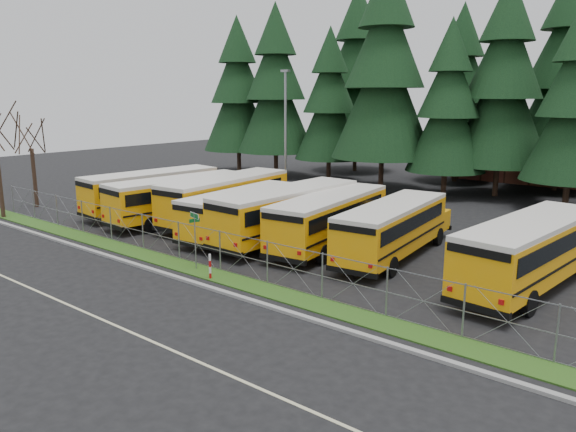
% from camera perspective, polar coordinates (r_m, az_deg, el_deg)
% --- Properties ---
extents(ground, '(120.00, 120.00, 0.00)m').
position_cam_1_polar(ground, '(27.26, -3.87, -5.49)').
color(ground, black).
rests_on(ground, ground).
extents(curb, '(50.00, 0.25, 0.12)m').
position_cam_1_polar(curb, '(25.19, -8.73, -6.98)').
color(curb, gray).
rests_on(curb, ground).
extents(grass_verge, '(50.00, 1.40, 0.06)m').
position_cam_1_polar(grass_verge, '(26.10, -6.44, -6.29)').
color(grass_verge, '#224212').
rests_on(grass_verge, ground).
extents(road_lane_line, '(50.00, 0.12, 0.01)m').
position_cam_1_polar(road_lane_line, '(22.46, -18.16, -10.06)').
color(road_lane_line, beige).
rests_on(road_lane_line, ground).
extents(chainlink_fence, '(44.00, 0.10, 2.00)m').
position_cam_1_polar(chainlink_fence, '(26.28, -5.39, -3.91)').
color(chainlink_fence, gray).
rests_on(chainlink_fence, ground).
extents(bus_0, '(3.83, 11.65, 3.00)m').
position_cam_1_polar(bus_0, '(40.73, -13.21, 2.35)').
color(bus_0, '#FFA108').
rests_on(bus_0, ground).
extents(bus_1, '(3.90, 11.57, 2.97)m').
position_cam_1_polar(bus_1, '(37.65, -10.53, 1.66)').
color(bus_1, '#FFA108').
rests_on(bus_1, ground).
extents(bus_2, '(3.70, 12.04, 3.11)m').
position_cam_1_polar(bus_2, '(36.80, -5.92, 1.66)').
color(bus_2, '#FFA108').
rests_on(bus_2, ground).
extents(bus_3, '(3.37, 10.65, 2.75)m').
position_cam_1_polar(bus_3, '(33.56, -4.36, 0.34)').
color(bus_3, '#FFA108').
rests_on(bus_3, ground).
extents(bus_4, '(3.07, 11.94, 3.12)m').
position_cam_1_polar(bus_4, '(32.10, 0.38, 0.16)').
color(bus_4, '#FFA108').
rests_on(bus_4, ground).
extents(bus_5, '(4.03, 11.50, 2.95)m').
position_cam_1_polar(bus_5, '(31.06, 4.57, -0.45)').
color(bus_5, '#FFA108').
rests_on(bus_5, ground).
extents(bus_6, '(3.77, 11.15, 2.87)m').
position_cam_1_polar(bus_6, '(29.47, 10.84, -1.42)').
color(bus_6, '#FFA108').
rests_on(bus_6, ground).
extents(bus_east, '(3.85, 11.99, 3.09)m').
position_cam_1_polar(bus_east, '(26.63, 23.73, -3.49)').
color(bus_east, '#FFA108').
rests_on(bus_east, ground).
extents(street_sign, '(0.82, 0.54, 2.81)m').
position_cam_1_polar(street_sign, '(27.05, -9.45, -1.29)').
color(street_sign, gray).
rests_on(street_sign, ground).
extents(striped_bollard, '(0.11, 0.11, 1.20)m').
position_cam_1_polar(striped_bollard, '(25.92, -7.92, -5.13)').
color(striped_bollard, '#B20C0C').
rests_on(striped_bollard, ground).
extents(light_standard, '(0.70, 0.35, 10.14)m').
position_cam_1_polar(light_standard, '(44.81, -0.26, 8.72)').
color(light_standard, gray).
rests_on(light_standard, ground).
extents(conifer_0, '(7.37, 7.37, 16.29)m').
position_cam_1_polar(conifer_0, '(60.94, -5.11, 12.11)').
color(conifer_0, black).
rests_on(conifer_0, ground).
extents(conifer_1, '(7.75, 7.75, 17.14)m').
position_cam_1_polar(conifer_1, '(57.56, -1.26, 12.57)').
color(conifer_1, black).
rests_on(conifer_1, ground).
extents(conifer_2, '(6.57, 6.57, 14.53)m').
position_cam_1_polar(conifer_2, '(54.63, 4.24, 11.18)').
color(conifer_2, black).
rests_on(conifer_2, ground).
extents(conifer_3, '(8.81, 8.81, 19.48)m').
position_cam_1_polar(conifer_3, '(49.81, 9.77, 13.78)').
color(conifer_3, black).
rests_on(conifer_3, ground).
extents(conifer_4, '(6.45, 6.45, 14.26)m').
position_cam_1_polar(conifer_4, '(47.69, 15.97, 10.43)').
color(conifer_4, black).
rests_on(conifer_4, ground).
extents(conifer_5, '(7.93, 7.93, 17.53)m').
position_cam_1_polar(conifer_5, '(49.14, 21.02, 12.05)').
color(conifer_5, black).
rests_on(conifer_5, ground).
extents(conifer_6, '(6.73, 6.73, 14.89)m').
position_cam_1_polar(conifer_6, '(44.84, 27.17, 9.88)').
color(conifer_6, black).
rests_on(conifer_6, ground).
extents(conifer_10, '(8.86, 8.86, 19.59)m').
position_cam_1_polar(conifer_10, '(61.97, 7.00, 13.60)').
color(conifer_10, black).
rests_on(conifer_10, ground).
extents(conifer_11, '(7.49, 7.49, 16.57)m').
position_cam_1_polar(conifer_11, '(56.33, 17.04, 11.76)').
color(conifer_11, black).
rests_on(conifer_11, ground).
extents(conifer_12, '(8.72, 8.72, 19.29)m').
position_cam_1_polar(conifer_12, '(54.17, 26.37, 12.48)').
color(conifer_12, black).
rests_on(conifer_12, ground).
extents(bare_tree_1, '(4.37, 4.37, 6.24)m').
position_cam_1_polar(bare_tree_1, '(45.74, -24.46, 4.69)').
color(bare_tree_1, black).
rests_on(bare_tree_1, ground).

